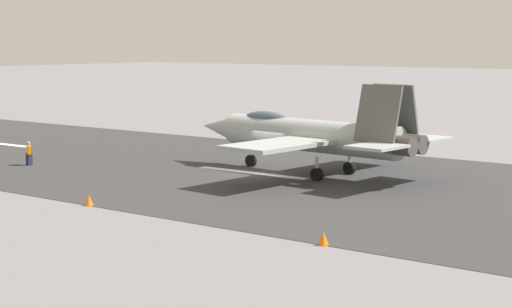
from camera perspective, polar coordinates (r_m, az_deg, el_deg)
ground_plane at (r=50.73m, az=0.17°, el=-1.41°), size 400.00×400.00×0.00m
runway_strip at (r=50.71m, az=0.18°, el=-1.40°), size 240.00×26.00×0.02m
fighter_jet at (r=50.34m, az=3.66°, el=1.32°), size 17.15×14.94×5.65m
crew_person at (r=56.06m, az=-15.27°, el=-0.00°), size 0.58×0.49×1.57m
marker_cone_near at (r=33.20m, az=4.63°, el=-5.82°), size 0.44×0.44×0.55m
marker_cone_mid at (r=41.74m, az=-11.37°, el=-3.15°), size 0.44×0.44×0.55m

